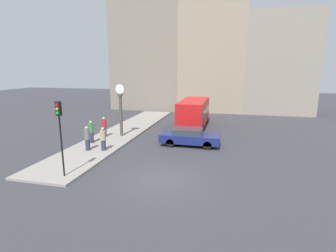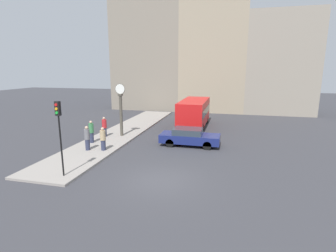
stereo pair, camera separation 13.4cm
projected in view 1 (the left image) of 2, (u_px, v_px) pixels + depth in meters
ground_plane at (161, 180)px, 14.21m from camera, size 120.00×120.00×0.00m
sidewalk_corner at (124, 131)px, 25.01m from camera, size 3.72×23.69×0.14m
building_row at (203, 52)px, 36.55m from camera, size 27.78×5.00×18.40m
sedan_car at (190, 137)px, 20.54m from camera, size 4.63×1.80×1.38m
bus_distant at (194, 112)px, 27.09m from camera, size 2.52×7.11×2.78m
traffic_light_near at (60, 124)px, 13.85m from camera, size 0.26×0.24×4.13m
street_clock at (121, 109)px, 22.68m from camera, size 0.90×0.34×4.56m
pedestrian_tan_coat at (103, 139)px, 18.86m from camera, size 0.41×0.41×1.70m
pedestrian_red_top at (104, 127)px, 22.67m from camera, size 0.40×0.40×1.73m
pedestrian_green_hoodie at (91, 132)px, 20.79m from camera, size 0.39×0.39×1.78m
pedestrian_grey_jacket at (87, 138)px, 18.87m from camera, size 0.39×0.39×1.78m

